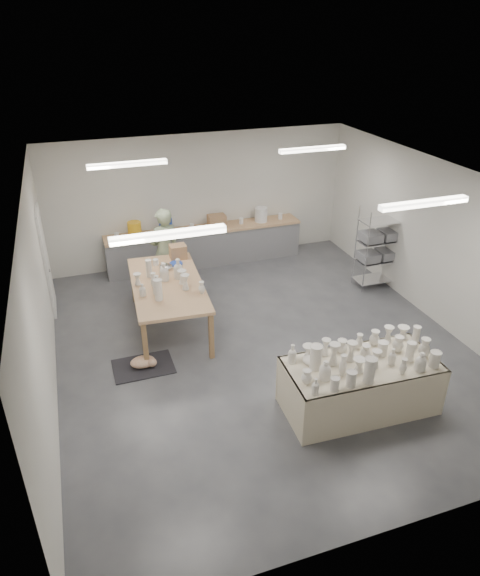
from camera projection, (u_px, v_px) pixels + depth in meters
name	position (u px, v px, depth m)	size (l,w,h in m)	color
room	(255.00, 238.00, 8.31)	(8.00, 8.02, 3.00)	#424449
back_counter	(205.00, 245.00, 12.08)	(4.60, 0.60, 1.24)	#AA7D52
wire_shelf	(378.00, 246.00, 10.89)	(0.88, 0.48, 1.80)	silver
drying_table	(360.00, 383.00, 7.58)	(2.28, 1.15, 1.17)	olive
work_table	(168.00, 281.00, 9.41)	(1.42, 2.59, 1.32)	#AA7D52
rug	(143.00, 366.00, 8.65)	(1.00, 0.70, 0.02)	black
cat	(144.00, 362.00, 8.60)	(0.45, 0.34, 0.18)	white
potter	(164.00, 251.00, 10.63)	(0.68, 0.45, 1.86)	gray
red_stool	(164.00, 275.00, 11.17)	(0.34, 0.34, 0.29)	#AA2518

